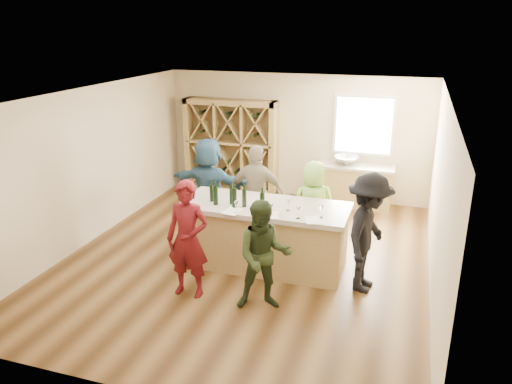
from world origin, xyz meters
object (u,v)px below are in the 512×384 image
(tasting_counter_base, at_px, (264,237))
(person_near_right, at_px, (264,256))
(wine_bottle_e, at_px, (244,198))
(person_near_left, at_px, (188,239))
(wine_bottle_c, at_px, (232,196))
(person_server, at_px, (368,233))
(person_far_left, at_px, (209,186))
(wine_rack, at_px, (231,147))
(sink, at_px, (346,160))
(person_far_mid, at_px, (257,194))
(person_far_right, at_px, (313,206))
(wine_bottle_b, at_px, (216,196))
(wine_bottle_d, at_px, (234,198))
(wine_bottle_a, at_px, (212,193))
(wine_bottle_f, at_px, (262,202))

(tasting_counter_base, bearing_deg, person_near_right, -73.62)
(wine_bottle_e, distance_m, person_near_left, 1.20)
(wine_bottle_c, relative_size, person_server, 0.16)
(person_far_left, bearing_deg, wine_rack, -73.80)
(wine_bottle_c, height_order, wine_bottle_e, same)
(sink, distance_m, wine_bottle_e, 3.73)
(person_far_mid, bearing_deg, person_far_right, 175.91)
(sink, distance_m, wine_bottle_b, 3.94)
(wine_bottle_e, height_order, person_server, person_server)
(wine_rack, height_order, wine_bottle_d, wine_rack)
(person_far_right, bearing_deg, wine_bottle_a, 10.39)
(wine_bottle_a, distance_m, person_near_left, 1.17)
(wine_rack, relative_size, person_near_left, 1.24)
(wine_bottle_c, xyz_separation_m, wine_bottle_f, (0.57, -0.17, 0.01))
(wine_bottle_b, bearing_deg, wine_bottle_d, -3.29)
(wine_bottle_e, xyz_separation_m, person_far_left, (-1.13, 1.24, -0.29))
(person_near_left, bearing_deg, person_far_mid, 79.36)
(tasting_counter_base, bearing_deg, wine_bottle_c, -165.62)
(person_far_left, distance_m, wine_bottle_f, 2.01)
(wine_bottle_a, height_order, person_near_right, person_near_right)
(wine_bottle_d, bearing_deg, person_near_right, -51.27)
(wine_bottle_e, relative_size, person_near_left, 0.16)
(person_far_mid, xyz_separation_m, person_far_right, (1.05, -0.01, -0.10))
(wine_bottle_b, xyz_separation_m, wine_bottle_c, (0.23, 0.11, -0.01))
(tasting_counter_base, xyz_separation_m, wine_bottle_a, (-0.88, -0.10, 0.72))
(wine_rack, distance_m, wine_bottle_d, 3.96)
(wine_bottle_a, distance_m, person_near_right, 1.73)
(sink, bearing_deg, wine_bottle_c, -111.20)
(sink, bearing_deg, person_far_mid, -117.39)
(person_near_right, xyz_separation_m, person_far_right, (0.25, 2.15, 0.00))
(wine_bottle_b, height_order, person_near_right, person_near_right)
(wine_bottle_e, bearing_deg, person_server, -2.37)
(tasting_counter_base, bearing_deg, wine_bottle_e, -145.48)
(wine_bottle_d, relative_size, person_far_right, 0.20)
(wine_bottle_b, distance_m, person_near_left, 1.05)
(wine_rack, distance_m, person_far_mid, 2.90)
(wine_bottle_b, bearing_deg, person_far_left, 117.31)
(tasting_counter_base, distance_m, person_far_right, 1.14)
(wine_rack, height_order, wine_bottle_c, wine_rack)
(wine_bottle_a, relative_size, person_server, 0.15)
(person_near_right, bearing_deg, wine_bottle_e, 102.49)
(wine_rack, xyz_separation_m, person_far_left, (0.45, -2.38, -0.17))
(person_near_right, height_order, person_far_right, person_far_right)
(wine_rack, distance_m, sink, 2.70)
(wine_bottle_c, distance_m, person_far_left, 1.51)
(person_near_right, relative_size, person_far_mid, 0.88)
(tasting_counter_base, distance_m, wine_bottle_d, 0.89)
(sink, distance_m, tasting_counter_base, 3.50)
(wine_bottle_a, bearing_deg, wine_rack, 105.60)
(wine_rack, height_order, wine_bottle_e, wine_rack)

